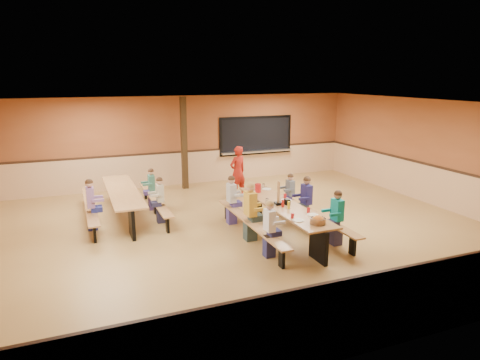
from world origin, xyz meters
name	(u,v)px	position (x,y,z in m)	size (l,w,h in m)	color
ground	(240,230)	(0.00, 0.00, 0.00)	(12.00, 12.00, 0.00)	olive
room_envelope	(240,203)	(0.00, 0.00, 0.69)	(12.04, 10.04, 3.02)	brown
kitchen_pass_through	(256,137)	(2.60, 4.96, 1.49)	(2.78, 0.28, 1.38)	black
structural_post	(184,143)	(-0.20, 4.40, 1.50)	(0.18, 0.18, 3.00)	black
cafeteria_table_main	(283,214)	(0.82, -0.65, 0.53)	(1.91, 3.70, 0.74)	#A37140
cafeteria_table_second	(123,198)	(-2.47, 2.07, 0.53)	(1.91, 3.70, 0.74)	#A37140
seated_child_white_left	(269,229)	(-0.01, -1.64, 0.59)	(0.36, 0.29, 1.18)	white
seated_adult_yellow	(250,212)	(-0.01, -0.65, 0.67)	(0.43, 0.35, 1.34)	gold
seated_child_grey_left	(232,200)	(-0.01, 0.55, 0.61)	(0.37, 0.31, 1.22)	#B9B9B9
seated_child_teal_right	(337,218)	(1.64, -1.59, 0.61)	(0.37, 0.31, 1.22)	teal
seated_child_navy_right	(306,202)	(1.64, -0.29, 0.62)	(0.39, 0.32, 1.24)	navy
seated_child_char_right	(290,195)	(1.64, 0.55, 0.57)	(0.33, 0.27, 1.13)	#54585F
seated_child_purple_sec	(91,205)	(-3.30, 1.39, 0.62)	(0.39, 0.32, 1.24)	#885F97
seated_child_green_sec	(152,189)	(-1.65, 2.47, 0.58)	(0.34, 0.28, 1.15)	#377360
seated_child_tan_sec	(160,200)	(-1.65, 1.30, 0.58)	(0.35, 0.28, 1.16)	#B3AD90
standing_woman	(238,172)	(1.05, 2.81, 0.79)	(0.57, 0.38, 1.58)	#A61D13
punch_pitcher	(258,188)	(0.73, 0.58, 0.85)	(0.16, 0.16, 0.22)	red
chip_bowl	(318,220)	(0.86, -2.07, 0.81)	(0.32, 0.32, 0.15)	orange
napkin_dispenser	(287,202)	(0.91, -0.66, 0.80)	(0.10, 0.14, 0.13)	black
condiment_mustard	(289,205)	(0.79, -0.96, 0.82)	(0.06, 0.06, 0.17)	yellow
condiment_ketchup	(283,204)	(0.72, -0.81, 0.82)	(0.06, 0.06, 0.17)	#B2140F
table_paddle	(278,199)	(0.71, -0.60, 0.88)	(0.16, 0.16, 0.56)	black
place_settings	(283,203)	(0.82, -0.65, 0.80)	(0.65, 3.30, 0.11)	beige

